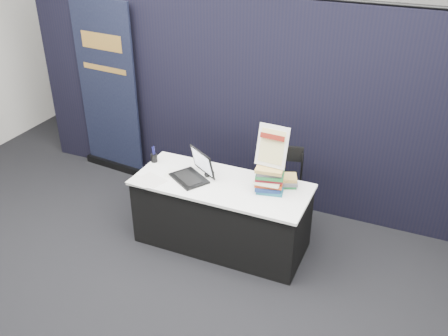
% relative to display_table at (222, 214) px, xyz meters
% --- Properties ---
extents(floor, '(8.00, 8.00, 0.00)m').
position_rel_display_table_xyz_m(floor, '(0.00, -0.55, -0.38)').
color(floor, black).
rests_on(floor, ground).
extents(wall_back, '(8.00, 0.02, 3.50)m').
position_rel_display_table_xyz_m(wall_back, '(0.00, 3.45, 1.37)').
color(wall_back, beige).
rests_on(wall_back, floor).
extents(drape_partition, '(6.00, 0.08, 2.40)m').
position_rel_display_table_xyz_m(drape_partition, '(0.00, 1.05, 0.82)').
color(drape_partition, black).
rests_on(drape_partition, floor).
extents(display_table, '(1.80, 0.75, 0.75)m').
position_rel_display_table_xyz_m(display_table, '(0.00, 0.00, 0.00)').
color(display_table, black).
rests_on(display_table, floor).
extents(laptop, '(0.47, 0.49, 0.29)m').
position_rel_display_table_xyz_m(laptop, '(-0.34, -0.01, 0.44)').
color(laptop, black).
rests_on(laptop, display_table).
extents(mouse, '(0.12, 0.15, 0.04)m').
position_rel_display_table_xyz_m(mouse, '(-0.18, 0.10, 0.39)').
color(mouse, black).
rests_on(mouse, display_table).
extents(brochure_left, '(0.27, 0.20, 0.00)m').
position_rel_display_table_xyz_m(brochure_left, '(-0.77, -0.30, 0.38)').
color(brochure_left, silver).
rests_on(brochure_left, display_table).
extents(brochure_mid, '(0.33, 0.27, 0.00)m').
position_rel_display_table_xyz_m(brochure_mid, '(-0.68, -0.23, 0.38)').
color(brochure_mid, silver).
rests_on(brochure_mid, display_table).
extents(brochure_right, '(0.29, 0.22, 0.00)m').
position_rel_display_table_xyz_m(brochure_right, '(-0.49, -0.02, 0.38)').
color(brochure_right, silver).
rests_on(brochure_right, display_table).
extents(pen_cup, '(0.08, 0.08, 0.09)m').
position_rel_display_table_xyz_m(pen_cup, '(-0.86, 0.13, 0.42)').
color(pen_cup, black).
rests_on(pen_cup, display_table).
extents(book_stack_tall, '(0.28, 0.24, 0.28)m').
position_rel_display_table_xyz_m(book_stack_tall, '(0.49, 0.06, 0.51)').
color(book_stack_tall, '#1C5A6B').
rests_on(book_stack_tall, display_table).
extents(book_stack_short, '(0.29, 0.26, 0.10)m').
position_rel_display_table_xyz_m(book_stack_short, '(0.59, 0.23, 0.42)').
color(book_stack_short, '#1C6C34').
rests_on(book_stack_short, display_table).
extents(info_sign, '(0.31, 0.16, 0.42)m').
position_rel_display_table_xyz_m(info_sign, '(0.49, 0.09, 0.85)').
color(info_sign, black).
rests_on(info_sign, book_stack_tall).
extents(pullup_banner, '(0.96, 0.19, 2.25)m').
position_rel_display_table_xyz_m(pullup_banner, '(-2.00, 0.95, 0.62)').
color(pullup_banner, black).
rests_on(pullup_banner, floor).
extents(stacking_chair, '(0.54, 0.54, 0.99)m').
position_rel_display_table_xyz_m(stacking_chair, '(0.45, 0.42, 0.18)').
color(stacking_chair, black).
rests_on(stacking_chair, floor).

